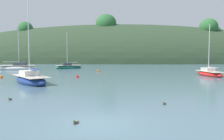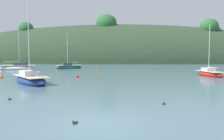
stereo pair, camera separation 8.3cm
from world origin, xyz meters
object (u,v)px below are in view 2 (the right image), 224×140
object	(u,v)px
mooring_buoy_outer	(1,77)
duck_straggler	(164,104)
sailboat_red_portside	(30,79)
sailboat_navy_dinghy	(18,67)
duck_lone_right	(10,99)
mooring_buoy_channel	(77,77)
sailboat_orange_cutter	(69,67)
duck_trailing	(75,123)
mooring_buoy_inner	(98,71)
sailboat_teal_outer	(209,73)

from	to	relation	value
mooring_buoy_outer	duck_straggler	xyz separation A→B (m)	(19.45, -16.35, -0.07)
sailboat_red_portside	sailboat_navy_dinghy	bearing A→B (deg)	116.81
mooring_buoy_outer	duck_straggler	bearing A→B (deg)	-40.05
sailboat_red_portside	duck_lone_right	world-z (taller)	sailboat_red_portside
mooring_buoy_channel	duck_straggler	bearing A→B (deg)	-62.54
sailboat_orange_cutter	duck_trailing	distance (m)	42.66
mooring_buoy_inner	sailboat_red_portside	bearing A→B (deg)	-109.23
sailboat_orange_cutter	sailboat_navy_dinghy	size ratio (longest dim) A/B	0.88
sailboat_navy_dinghy	mooring_buoy_outer	xyz separation A→B (m)	(4.97, -16.66, -0.33)
mooring_buoy_channel	sailboat_orange_cutter	bearing A→B (deg)	105.79
sailboat_orange_cutter	duck_straggler	world-z (taller)	sailboat_orange_cutter
mooring_buoy_outer	duck_lone_right	size ratio (longest dim) A/B	1.27
mooring_buoy_inner	mooring_buoy_outer	size ratio (longest dim) A/B	1.00
duck_trailing	duck_lone_right	xyz separation A→B (m)	(-5.93, 5.70, 0.00)
sailboat_navy_dinghy	mooring_buoy_channel	size ratio (longest dim) A/B	17.46
mooring_buoy_outer	sailboat_teal_outer	bearing A→B (deg)	8.02
sailboat_navy_dinghy	duck_straggler	world-z (taller)	sailboat_navy_dinghy
mooring_buoy_inner	duck_trailing	distance (m)	32.86
mooring_buoy_channel	sailboat_teal_outer	bearing A→B (deg)	9.40
duck_trailing	duck_lone_right	size ratio (longest dim) A/B	0.94
mooring_buoy_channel	duck_trailing	world-z (taller)	mooring_buoy_channel
sailboat_teal_outer	duck_straggler	bearing A→B (deg)	-117.26
mooring_buoy_inner	duck_trailing	xyz separation A→B (m)	(1.93, -32.81, -0.07)
duck_straggler	duck_lone_right	xyz separation A→B (m)	(-11.04, 1.16, 0.00)
sailboat_orange_cutter	mooring_buoy_channel	xyz separation A→B (m)	(5.58, -19.72, -0.25)
sailboat_red_portside	mooring_buoy_channel	distance (m)	7.82
mooring_buoy_channel	duck_straggler	size ratio (longest dim) A/B	1.39
mooring_buoy_outer	duck_trailing	world-z (taller)	mooring_buoy_outer
sailboat_navy_dinghy	duck_straggler	xyz separation A→B (m)	(24.42, -33.01, -0.39)
sailboat_navy_dinghy	mooring_buoy_channel	world-z (taller)	sailboat_navy_dinghy
sailboat_orange_cutter	sailboat_red_portside	world-z (taller)	sailboat_red_portside
sailboat_orange_cutter	duck_trailing	size ratio (longest dim) A/B	20.76
sailboat_red_portside	mooring_buoy_outer	distance (m)	8.45
sailboat_orange_cutter	duck_straggler	bearing A→B (deg)	-68.51
mooring_buoy_outer	duck_straggler	distance (m)	25.41
duck_trailing	duck_lone_right	bearing A→B (deg)	136.15
sailboat_teal_outer	mooring_buoy_inner	distance (m)	19.24
mooring_buoy_inner	duck_trailing	bearing A→B (deg)	-86.64
sailboat_teal_outer	duck_trailing	bearing A→B (deg)	-122.03
sailboat_navy_dinghy	duck_lone_right	xyz separation A→B (m)	(13.38, -31.84, -0.39)
sailboat_teal_outer	sailboat_red_portside	world-z (taller)	sailboat_red_portside
mooring_buoy_channel	duck_trailing	distance (m)	22.22
mooring_buoy_channel	duck_lone_right	world-z (taller)	mooring_buoy_channel
duck_trailing	duck_lone_right	distance (m)	8.22
sailboat_navy_dinghy	sailboat_red_portside	bearing A→B (deg)	-63.19
mooring_buoy_inner	mooring_buoy_outer	distance (m)	17.21
sailboat_red_portside	mooring_buoy_inner	distance (m)	18.60
sailboat_navy_dinghy	duck_trailing	bearing A→B (deg)	-62.77
mooring_buoy_inner	duck_lone_right	bearing A→B (deg)	-98.40
sailboat_navy_dinghy	mooring_buoy_inner	xyz separation A→B (m)	(17.39, -4.73, -0.33)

